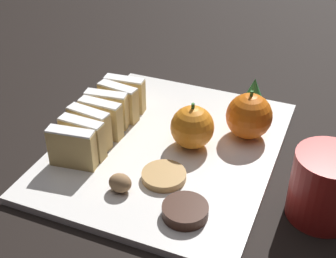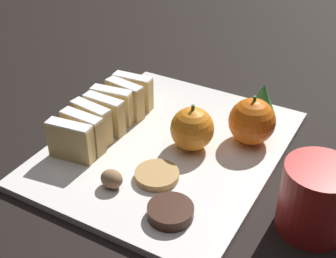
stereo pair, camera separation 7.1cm
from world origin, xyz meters
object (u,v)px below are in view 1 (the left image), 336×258
at_px(chocolate_cookie, 185,211).
at_px(coffee_mug, 327,187).
at_px(walnut, 120,183).
at_px(orange_near, 192,127).
at_px(orange_far, 249,116).

xyz_separation_m(chocolate_cookie, coffee_mug, (0.16, 0.08, 0.03)).
distance_m(chocolate_cookie, coffee_mug, 0.18).
height_order(walnut, chocolate_cookie, walnut).
bearing_deg(chocolate_cookie, walnut, 173.38).
xyz_separation_m(orange_near, chocolate_cookie, (0.05, -0.15, -0.03)).
xyz_separation_m(orange_near, walnut, (-0.05, -0.14, -0.02)).
xyz_separation_m(orange_near, orange_far, (0.07, 0.06, 0.00)).
bearing_deg(orange_far, coffee_mug, -43.64).
height_order(orange_near, coffee_mug, coffee_mug).
bearing_deg(chocolate_cookie, orange_far, 82.43).
distance_m(walnut, coffee_mug, 0.27).
bearing_deg(orange_far, orange_near, -140.78).
distance_m(orange_near, chocolate_cookie, 0.16).
bearing_deg(walnut, chocolate_cookie, -6.62).
xyz_separation_m(orange_far, chocolate_cookie, (-0.03, -0.21, -0.03)).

